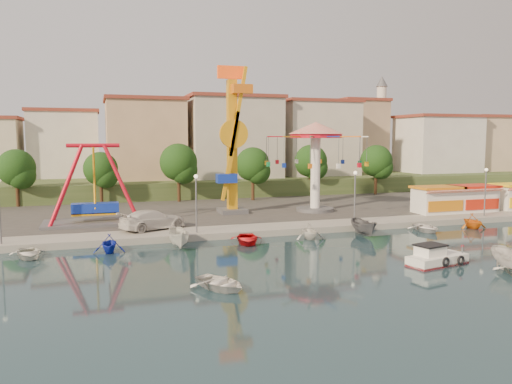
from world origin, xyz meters
name	(u,v)px	position (x,y,z in m)	size (l,w,h in m)	color
ground	(343,267)	(0.00, 0.00, 0.00)	(200.00, 200.00, 0.00)	#132D36
quay_deck	(189,185)	(0.00, 62.00, 0.30)	(200.00, 100.00, 0.60)	#9E998E
asphalt_pad	(233,205)	(0.00, 30.00, 0.60)	(90.00, 28.00, 0.01)	#4C4944
hill_terrace	(185,177)	(0.00, 67.00, 1.50)	(200.00, 60.00, 3.00)	#384C26
pirate_ship_ride	(95,186)	(-16.72, 20.61, 4.39)	(10.00, 5.00, 8.00)	#59595E
kamikaze_tower	(233,143)	(-1.73, 23.35, 8.60)	(3.61, 3.10, 16.50)	#59595E
wave_swinger	(316,146)	(7.81, 22.10, 8.20)	(11.60, 11.60, 10.40)	#59595E
booth_left	(437,199)	(20.47, 16.49, 2.16)	(5.40, 3.78, 3.08)	white
booth_mid	(473,198)	(25.47, 16.49, 2.16)	(5.40, 3.78, 3.08)	white
lamp_post_0	(0,213)	(-24.00, 13.00, 3.10)	(0.14, 0.14, 5.00)	#59595E
lamp_post_1	(196,205)	(-8.00, 13.00, 3.10)	(0.14, 0.14, 5.00)	#59595E
lamp_post_2	(355,199)	(8.00, 13.00, 3.10)	(0.14, 0.14, 5.00)	#59595E
lamp_post_3	(485,193)	(24.00, 13.00, 3.10)	(0.14, 0.14, 5.00)	#59595E
tree_0	(16,168)	(-26.00, 36.98, 5.47)	(4.60, 4.60, 7.19)	#382314
tree_1	(101,169)	(-16.00, 36.24, 5.20)	(4.35, 4.35, 6.80)	#382314
tree_2	(178,162)	(-6.00, 35.81, 5.92)	(5.02, 5.02, 7.85)	#382314
tree_3	(253,164)	(4.00, 34.36, 5.55)	(4.68, 4.68, 7.32)	#382314
tree_4	(311,161)	(14.00, 37.35, 5.75)	(4.86, 4.86, 7.60)	#382314
tree_5	(376,161)	(24.00, 35.54, 5.71)	(4.83, 4.83, 7.54)	#382314
building_1	(63,150)	(-21.33, 51.38, 7.32)	(12.33, 9.01, 8.63)	silver
building_2	(149,142)	(-8.19, 51.96, 8.62)	(11.95, 9.28, 11.23)	tan
building_3	(236,148)	(5.60, 48.80, 7.60)	(12.59, 10.50, 9.20)	beige
building_4	(303,147)	(19.07, 52.20, 7.62)	(10.75, 9.23, 9.24)	beige
building_5	(374,141)	(32.37, 50.33, 8.61)	(12.77, 10.96, 11.21)	tan
building_6	(433,138)	(44.15, 48.77, 9.18)	(8.23, 8.98, 12.36)	silver
building_7	(466,147)	(56.03, 53.70, 7.38)	(11.59, 10.93, 8.76)	beige
minaret	(381,121)	(36.00, 54.00, 12.55)	(2.80, 2.80, 18.00)	silver
cabin_motorboat	(436,259)	(6.67, -1.42, 0.44)	(4.97, 2.76, 1.65)	white
rowboat_a	(220,283)	(-9.54, -2.43, 0.39)	(2.69, 3.77, 0.78)	white
van	(153,220)	(-11.60, 15.84, 1.52)	(2.57, 6.31, 1.83)	silver
moored_boat_0	(28,253)	(-21.62, 9.80, 0.37)	(2.58, 3.61, 0.75)	silver
moored_boat_1	(109,243)	(-15.68, 9.80, 0.75)	(2.47, 2.86, 1.51)	#1426B5
moored_boat_2	(179,238)	(-10.09, 9.80, 0.82)	(1.59, 4.24, 1.64)	silver
moored_boat_3	(247,239)	(-4.19, 9.80, 0.41)	(2.83, 3.96, 0.82)	red
moored_boat_4	(310,231)	(1.71, 9.80, 0.77)	(2.53, 2.93, 1.54)	silver
moored_boat_5	(364,227)	(7.26, 9.80, 0.79)	(1.55, 4.11, 1.59)	#515055
moored_boat_6	(426,228)	(14.13, 9.80, 0.38)	(2.65, 3.71, 0.77)	white
moored_boat_7	(473,221)	(19.67, 9.80, 0.78)	(2.57, 2.98, 1.57)	orange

